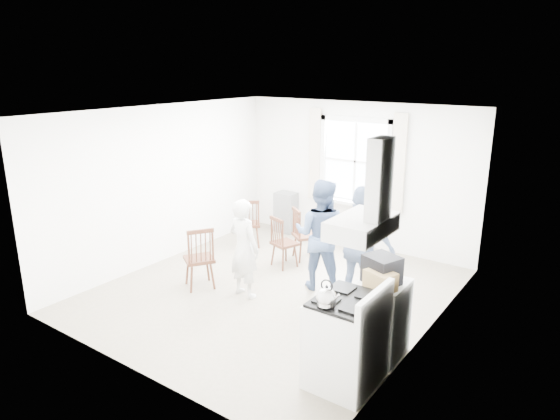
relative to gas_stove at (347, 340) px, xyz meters
The scene contains 17 objects.
room_shell 2.48m from the gas_stove, 144.75° to the left, with size 4.62×5.12×2.64m.
window_assembly 4.36m from the gas_stove, 116.71° to the left, with size 1.88×0.24×1.70m.
range_hood 1.43m from the gas_stove, ahead, with size 0.45×0.76×0.94m.
shelf_unit 4.95m from the gas_stove, 131.97° to the left, with size 0.40×0.30×0.80m, color slate.
gas_stove is the anchor object (origin of this frame).
kettle 0.63m from the gas_stove, 111.36° to the right, with size 0.20×0.20×0.28m.
low_cabinet 0.70m from the gas_stove, 84.32° to the left, with size 0.50×0.55×0.90m, color silver.
stereo_stack 0.87m from the gas_stove, 84.86° to the left, with size 0.44×0.42×0.31m.
cardboard_box 0.73m from the gas_stove, 76.92° to the left, with size 0.31×0.22×0.20m, color tan.
windsor_chair_a 4.21m from the gas_stove, 142.50° to the left, with size 0.53×0.53×0.91m.
windsor_chair_b 3.16m from the gas_stove, 137.94° to the left, with size 0.46×0.46×0.87m.
windsor_chair_c 2.91m from the gas_stove, 164.78° to the left, with size 0.55×0.56×0.96m.
person_left 2.38m from the gas_stove, 155.62° to the left, with size 0.53×0.53×1.44m, color silver.
person_mid 2.36m from the gas_stove, 127.56° to the left, with size 0.80×0.80×1.65m, color #455A81.
person_right 1.83m from the gas_stove, 112.50° to the left, with size 0.99×0.99×1.69m, color navy.
potted_plant 4.05m from the gas_stove, 112.37° to the left, with size 0.18×0.18×0.33m, color #377D40.
windsor_chair_d 3.46m from the gas_stove, 131.17° to the left, with size 0.53×0.53×0.91m.
Camera 1 is at (3.98, -5.44, 3.20)m, focal length 32.00 mm.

